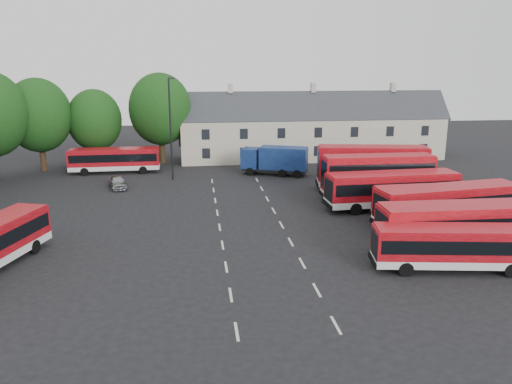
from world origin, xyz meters
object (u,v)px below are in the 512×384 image
box_truck (275,159)px  silver_car (118,182)px  bus_dd_south (378,174)px  lamppost (171,126)px  bus_row_a (455,245)px

box_truck → silver_car: size_ratio=2.06×
bus_dd_south → lamppost: 22.77m
silver_car → lamppost: (5.58, 3.31, 5.32)m
bus_row_a → bus_dd_south: (1.16, 16.74, 0.75)m
bus_dd_south → silver_car: bus_dd_south is taller
bus_dd_south → silver_car: 26.45m
silver_car → lamppost: bearing=15.7°
bus_dd_south → lamppost: (-19.70, 10.87, 3.52)m
bus_dd_south → silver_car: (-25.28, 7.56, -1.80)m
box_truck → silver_car: (-17.36, -4.22, -1.20)m
bus_row_a → box_truck: size_ratio=1.30×
bus_row_a → silver_car: size_ratio=2.67×
bus_row_a → lamppost: size_ratio=0.92×
box_truck → bus_row_a: bearing=-55.9°
silver_car → lamppost: 8.38m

